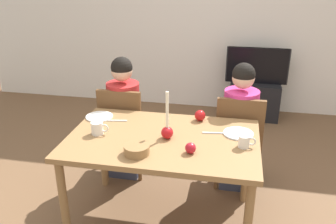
% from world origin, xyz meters
% --- Properties ---
extents(ground_plane, '(7.68, 7.68, 0.00)m').
position_xyz_m(ground_plane, '(0.00, 0.00, 0.00)').
color(ground_plane, brown).
extents(back_wall, '(6.40, 0.10, 2.60)m').
position_xyz_m(back_wall, '(0.00, 2.60, 1.30)').
color(back_wall, silver).
rests_on(back_wall, ground).
extents(dining_table, '(1.40, 0.90, 0.75)m').
position_xyz_m(dining_table, '(0.00, 0.00, 0.67)').
color(dining_table, olive).
rests_on(dining_table, ground).
extents(chair_left, '(0.40, 0.40, 0.90)m').
position_xyz_m(chair_left, '(-0.51, 0.61, 0.51)').
color(chair_left, brown).
rests_on(chair_left, ground).
extents(chair_right, '(0.40, 0.40, 0.90)m').
position_xyz_m(chair_right, '(0.56, 0.61, 0.51)').
color(chair_right, brown).
rests_on(chair_right, ground).
extents(person_left_child, '(0.30, 0.30, 1.17)m').
position_xyz_m(person_left_child, '(-0.51, 0.64, 0.57)').
color(person_left_child, '#33384C').
rests_on(person_left_child, ground).
extents(person_right_child, '(0.30, 0.30, 1.17)m').
position_xyz_m(person_right_child, '(0.56, 0.64, 0.57)').
color(person_right_child, '#33384C').
rests_on(person_right_child, ground).
extents(tv_stand, '(0.64, 0.40, 0.48)m').
position_xyz_m(tv_stand, '(0.76, 2.30, 0.24)').
color(tv_stand, black).
rests_on(tv_stand, ground).
extents(tv, '(0.79, 0.05, 0.46)m').
position_xyz_m(tv, '(0.76, 2.30, 0.71)').
color(tv, black).
rests_on(tv, tv_stand).
extents(candle_centerpiece, '(0.09, 0.09, 0.36)m').
position_xyz_m(candle_centerpiece, '(0.03, -0.01, 0.82)').
color(candle_centerpiece, red).
rests_on(candle_centerpiece, dining_table).
extents(plate_left, '(0.22, 0.22, 0.01)m').
position_xyz_m(plate_left, '(-0.59, 0.26, 0.76)').
color(plate_left, white).
rests_on(plate_left, dining_table).
extents(plate_right, '(0.23, 0.23, 0.01)m').
position_xyz_m(plate_right, '(0.54, 0.16, 0.76)').
color(plate_right, silver).
rests_on(plate_right, dining_table).
extents(mug_left, '(0.13, 0.09, 0.10)m').
position_xyz_m(mug_left, '(-0.49, -0.04, 0.80)').
color(mug_left, silver).
rests_on(mug_left, dining_table).
extents(mug_right, '(0.12, 0.08, 0.09)m').
position_xyz_m(mug_right, '(0.59, -0.04, 0.79)').
color(mug_right, silver).
rests_on(mug_right, dining_table).
extents(fork_left, '(0.18, 0.05, 0.01)m').
position_xyz_m(fork_left, '(-0.43, 0.21, 0.75)').
color(fork_left, silver).
rests_on(fork_left, dining_table).
extents(fork_right, '(0.18, 0.04, 0.01)m').
position_xyz_m(fork_right, '(0.37, 0.14, 0.75)').
color(fork_right, silver).
rests_on(fork_right, dining_table).
extents(bowl_walnuts, '(0.17, 0.17, 0.06)m').
position_xyz_m(bowl_walnuts, '(-0.12, -0.27, 0.78)').
color(bowl_walnuts, olive).
rests_on(bowl_walnuts, dining_table).
extents(apple_near_candle, '(0.08, 0.08, 0.08)m').
position_xyz_m(apple_near_candle, '(0.23, -0.19, 0.79)').
color(apple_near_candle, '#AB1622').
rests_on(apple_near_candle, dining_table).
extents(apple_by_left_plate, '(0.09, 0.09, 0.09)m').
position_xyz_m(apple_by_left_plate, '(0.23, 0.36, 0.79)').
color(apple_by_left_plate, '#AE1416').
rests_on(apple_by_left_plate, dining_table).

